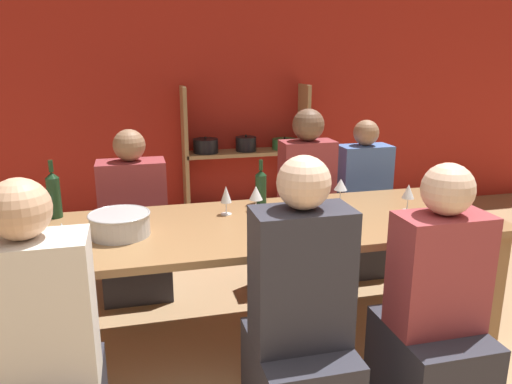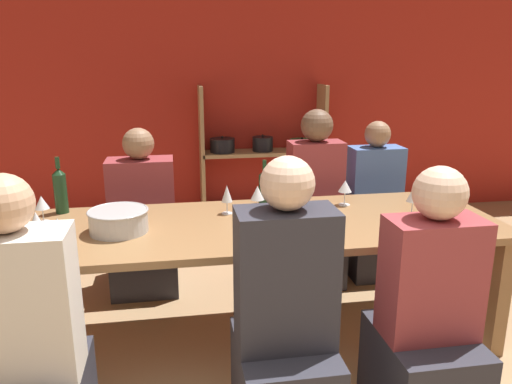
% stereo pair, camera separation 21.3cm
% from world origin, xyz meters
% --- Properties ---
extents(wall_back_red, '(8.80, 0.06, 2.70)m').
position_xyz_m(wall_back_red, '(0.00, 3.83, 1.35)').
color(wall_back_red, red).
rests_on(wall_back_red, ground_plane).
extents(shelf_unit, '(1.24, 0.30, 1.36)m').
position_xyz_m(shelf_unit, '(0.47, 3.63, 0.49)').
color(shelf_unit, tan).
rests_on(shelf_unit, ground_plane).
extents(dining_table, '(2.72, 0.93, 0.73)m').
position_xyz_m(dining_table, '(0.05, 1.42, 0.65)').
color(dining_table, olive).
rests_on(dining_table, ground_plane).
extents(mixing_bowl, '(0.32, 0.32, 0.12)m').
position_xyz_m(mixing_bowl, '(-0.71, 1.40, 0.79)').
color(mixing_bowl, '#B7BABC').
rests_on(mixing_bowl, dining_table).
extents(wine_bottle_green, '(0.08, 0.08, 0.34)m').
position_xyz_m(wine_bottle_green, '(-1.07, 1.80, 0.87)').
color(wine_bottle_green, '#19381E').
rests_on(wine_bottle_green, dining_table).
extents(wine_bottle_dark, '(0.07, 0.07, 0.28)m').
position_xyz_m(wine_bottle_dark, '(0.15, 1.79, 0.84)').
color(wine_bottle_dark, '#19381E').
rests_on(wine_bottle_dark, dining_table).
extents(wine_glass_empty_a, '(0.08, 0.08, 0.18)m').
position_xyz_m(wine_glass_empty_a, '(-1.08, 1.25, 0.86)').
color(wine_glass_empty_a, white).
rests_on(wine_glass_empty_a, dining_table).
extents(wine_glass_white_a, '(0.08, 0.08, 0.16)m').
position_xyz_m(wine_glass_white_a, '(0.64, 1.66, 0.84)').
color(wine_glass_white_a, white).
rests_on(wine_glass_white_a, dining_table).
extents(wine_glass_empty_b, '(0.06, 0.06, 0.17)m').
position_xyz_m(wine_glass_empty_b, '(-0.11, 1.61, 0.85)').
color(wine_glass_empty_b, white).
rests_on(wine_glass_empty_b, dining_table).
extents(wine_glass_white_b, '(0.08, 0.08, 0.15)m').
position_xyz_m(wine_glass_white_b, '(-1.14, 1.63, 0.84)').
color(wine_glass_white_b, white).
rests_on(wine_glass_white_b, dining_table).
extents(wine_glass_red_a, '(0.08, 0.08, 0.16)m').
position_xyz_m(wine_glass_red_a, '(0.08, 1.63, 0.84)').
color(wine_glass_red_a, white).
rests_on(wine_glass_red_a, dining_table).
extents(wine_glass_empty_c, '(0.07, 0.07, 0.16)m').
position_xyz_m(wine_glass_empty_c, '(0.96, 1.42, 0.85)').
color(wine_glass_empty_c, white).
rests_on(wine_glass_empty_c, dining_table).
extents(wine_glass_white_c, '(0.06, 0.06, 0.18)m').
position_xyz_m(wine_glass_white_c, '(-1.09, 1.06, 0.86)').
color(wine_glass_white_c, white).
rests_on(wine_glass_white_c, dining_table).
extents(wine_glass_empty_d, '(0.08, 0.08, 0.18)m').
position_xyz_m(wine_glass_empty_d, '(-0.95, 1.13, 0.86)').
color(wine_glass_empty_d, white).
rests_on(wine_glass_empty_d, dining_table).
extents(wine_glass_red_b, '(0.07, 0.07, 0.17)m').
position_xyz_m(wine_glass_red_b, '(0.03, 1.11, 0.84)').
color(wine_glass_red_b, white).
rests_on(wine_glass_red_b, dining_table).
extents(wine_glass_red_c, '(0.08, 0.08, 0.15)m').
position_xyz_m(wine_glass_red_c, '(0.86, 1.05, 0.83)').
color(wine_glass_red_c, white).
rests_on(wine_glass_red_c, dining_table).
extents(cell_phone, '(0.17, 0.13, 0.01)m').
position_xyz_m(cell_phone, '(0.18, 1.35, 0.73)').
color(cell_phone, '#1E2338').
rests_on(cell_phone, dining_table).
extents(person_near_a, '(0.42, 0.52, 1.24)m').
position_xyz_m(person_near_a, '(-1.00, 0.59, 0.45)').
color(person_near_a, '#2D2D38').
rests_on(person_near_a, ground_plane).
extents(person_far_a, '(0.39, 0.49, 1.18)m').
position_xyz_m(person_far_a, '(1.07, 2.22, 0.43)').
color(person_far_a, '#2D2D38').
rests_on(person_far_a, ground_plane).
extents(person_near_b, '(0.41, 0.52, 1.20)m').
position_xyz_m(person_near_b, '(0.68, 0.65, 0.44)').
color(person_near_b, '#2D2D38').
rests_on(person_near_b, ground_plane).
extents(person_far_b, '(0.46, 0.57, 1.16)m').
position_xyz_m(person_far_b, '(-0.64, 2.28, 0.41)').
color(person_far_b, '#2D2D38').
rests_on(person_far_b, ground_plane).
extents(person_near_c, '(0.41, 0.52, 1.26)m').
position_xyz_m(person_near_c, '(0.03, 0.66, 0.46)').
color(person_near_c, '#2D2D38').
rests_on(person_near_c, ground_plane).
extents(person_far_c, '(0.38, 0.48, 1.28)m').
position_xyz_m(person_far_c, '(0.59, 2.16, 0.48)').
color(person_far_c, '#2D2D38').
rests_on(person_far_c, ground_plane).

